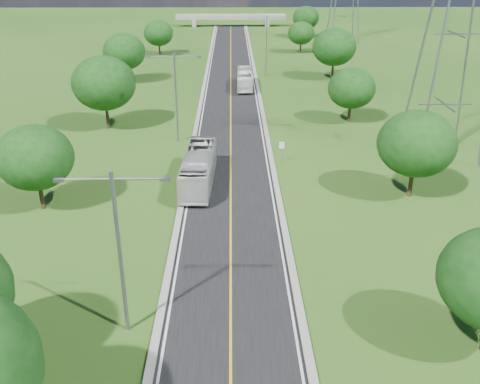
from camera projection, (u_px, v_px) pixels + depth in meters
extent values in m
plane|color=#214A15|center=(231.00, 105.00, 74.88)|extent=(260.00, 260.00, 0.00)
cube|color=black|center=(231.00, 94.00, 80.31)|extent=(8.00, 150.00, 0.06)
cube|color=gray|center=(202.00, 94.00, 80.22)|extent=(0.50, 150.00, 0.22)
cube|color=gray|center=(259.00, 94.00, 80.34)|extent=(0.50, 150.00, 0.22)
cylinder|color=slate|center=(281.00, 152.00, 54.49)|extent=(0.08, 0.08, 2.40)
cube|color=white|center=(282.00, 145.00, 54.12)|extent=(0.55, 0.04, 0.70)
cube|color=gray|center=(194.00, 23.00, 146.91)|extent=(1.20, 3.00, 2.00)
cube|color=gray|center=(267.00, 23.00, 147.19)|extent=(1.20, 3.00, 2.00)
cube|color=gray|center=(231.00, 17.00, 146.38)|extent=(30.00, 3.00, 1.20)
cylinder|color=slate|center=(120.00, 256.00, 29.14)|extent=(0.22, 0.22, 10.00)
cylinder|color=slate|center=(84.00, 179.00, 27.19)|extent=(2.80, 0.12, 0.12)
cylinder|color=slate|center=(139.00, 179.00, 27.23)|extent=(2.80, 0.12, 0.12)
cube|color=slate|center=(59.00, 180.00, 27.19)|extent=(0.50, 0.25, 0.18)
cube|color=slate|center=(165.00, 180.00, 27.27)|extent=(0.50, 0.25, 0.18)
cylinder|color=slate|center=(176.00, 99.00, 59.08)|extent=(0.22, 0.22, 10.00)
cylinder|color=slate|center=(161.00, 56.00, 57.13)|extent=(2.80, 0.12, 0.12)
cylinder|color=slate|center=(187.00, 56.00, 57.17)|extent=(2.80, 0.12, 0.12)
cube|color=slate|center=(149.00, 57.00, 57.13)|extent=(0.50, 0.25, 0.18)
cube|color=slate|center=(199.00, 57.00, 57.21)|extent=(0.50, 0.25, 0.18)
cylinder|color=slate|center=(266.00, 47.00, 89.20)|extent=(0.22, 0.22, 10.00)
cylinder|color=slate|center=(258.00, 18.00, 87.24)|extent=(2.80, 0.12, 0.12)
cylinder|color=slate|center=(276.00, 18.00, 87.28)|extent=(2.80, 0.12, 0.12)
cube|color=slate|center=(250.00, 18.00, 87.25)|extent=(0.50, 0.25, 0.18)
cube|color=slate|center=(283.00, 18.00, 87.32)|extent=(0.50, 0.25, 0.18)
cylinder|color=black|center=(41.00, 194.00, 45.05)|extent=(0.36, 0.36, 2.70)
ellipsoid|color=#103A0F|center=(35.00, 157.00, 43.66)|extent=(6.30, 6.30, 5.36)
cylinder|color=black|center=(107.00, 115.00, 64.91)|extent=(0.36, 0.36, 3.24)
ellipsoid|color=#103A0F|center=(104.00, 83.00, 63.25)|extent=(7.56, 7.56, 6.43)
cylinder|color=black|center=(126.00, 74.00, 86.73)|extent=(0.36, 0.36, 2.88)
ellipsoid|color=#103A0F|center=(124.00, 52.00, 85.26)|extent=(6.72, 6.72, 5.71)
cylinder|color=black|center=(159.00, 49.00, 108.62)|extent=(0.36, 0.36, 2.52)
ellipsoid|color=#103A0F|center=(158.00, 33.00, 107.33)|extent=(5.88, 5.88, 5.00)
cylinder|color=black|center=(411.00, 181.00, 47.28)|extent=(0.36, 0.36, 2.88)
ellipsoid|color=#103A0F|center=(417.00, 144.00, 45.80)|extent=(6.72, 6.72, 5.71)
cylinder|color=black|center=(349.00, 112.00, 67.30)|extent=(0.36, 0.36, 2.52)
ellipsoid|color=#103A0F|center=(352.00, 88.00, 66.01)|extent=(5.88, 5.88, 5.00)
cylinder|color=black|center=(333.00, 70.00, 89.00)|extent=(0.36, 0.36, 3.06)
ellipsoid|color=#103A0F|center=(334.00, 47.00, 87.43)|extent=(7.14, 7.14, 6.07)
cylinder|color=black|center=(300.00, 47.00, 110.89)|extent=(0.36, 0.36, 2.34)
ellipsoid|color=#103A0F|center=(301.00, 33.00, 109.69)|extent=(5.46, 5.46, 4.64)
cylinder|color=black|center=(305.00, 32.00, 129.01)|extent=(0.36, 0.36, 2.70)
ellipsoid|color=#103A0F|center=(306.00, 18.00, 127.62)|extent=(6.30, 6.30, 5.36)
imported|color=white|center=(245.00, 79.00, 83.34)|extent=(2.45, 9.84, 2.73)
imported|color=silver|center=(199.00, 168.00, 49.63)|extent=(3.07, 11.24, 3.10)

